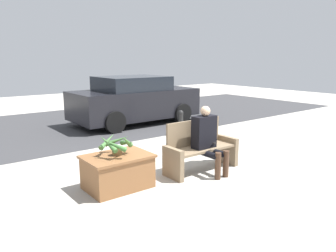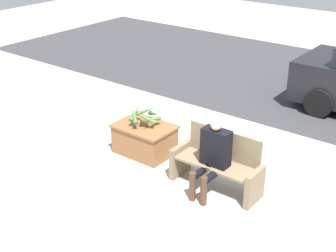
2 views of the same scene
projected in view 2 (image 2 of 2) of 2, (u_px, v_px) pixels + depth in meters
ground_plane at (212, 197)px, 7.17m from camera, size 30.00×30.00×0.00m
bench at (218, 164)px, 7.29m from camera, size 1.46×0.50×0.92m
person_seated at (213, 154)px, 7.05m from camera, size 0.44×0.62×1.21m
planter_box at (145, 138)px, 8.36m from camera, size 1.04×0.74×0.54m
potted_plant at (144, 116)px, 8.17m from camera, size 0.58×0.59×0.37m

